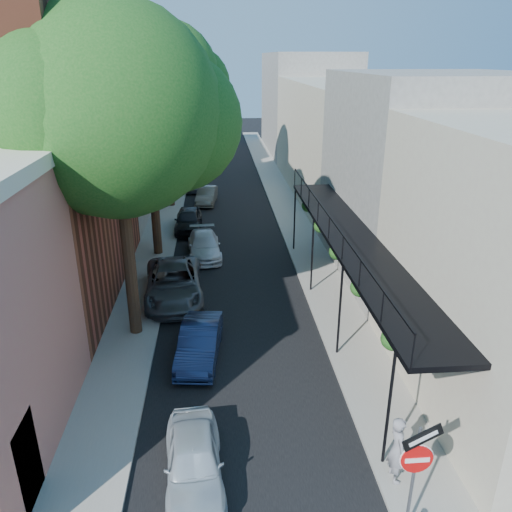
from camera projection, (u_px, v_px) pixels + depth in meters
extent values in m
cube|color=black|center=(226.00, 194.00, 37.34)|extent=(6.00, 64.00, 0.01)
cube|color=gray|center=(172.00, 195.00, 37.02)|extent=(2.00, 64.00, 0.12)
cube|color=gray|center=(279.00, 193.00, 37.61)|extent=(2.00, 64.00, 0.12)
cube|color=beige|center=(27.00, 463.00, 11.07)|extent=(0.10, 1.20, 2.20)
cube|color=gray|center=(101.00, 101.00, 19.19)|extent=(0.06, 7.00, 4.00)
cube|color=gray|center=(83.00, 144.00, 31.31)|extent=(8.00, 12.00, 9.00)
cube|color=#BDB79C|center=(120.00, 113.00, 44.08)|extent=(8.00, 16.00, 10.00)
cube|color=#B4705C|center=(142.00, 109.00, 57.41)|extent=(8.00, 12.00, 8.00)
cube|color=gray|center=(432.00, 178.00, 22.45)|extent=(8.00, 10.00, 9.00)
cube|color=#BDB79C|center=(348.00, 139.00, 36.52)|extent=(8.00, 20.00, 8.00)
cube|color=gray|center=(306.00, 103.00, 52.81)|extent=(8.00, 16.00, 10.00)
cube|color=black|center=(354.00, 240.00, 17.84)|extent=(2.00, 16.00, 0.15)
cube|color=black|center=(330.00, 217.00, 17.44)|extent=(0.05, 16.00, 0.05)
cylinder|color=black|center=(389.00, 406.00, 11.92)|extent=(0.08, 0.08, 3.40)
cylinder|color=black|center=(295.00, 218.00, 25.80)|extent=(0.08, 0.08, 3.40)
sphere|color=#154A15|center=(393.00, 339.00, 12.41)|extent=(0.60, 0.60, 0.60)
sphere|color=#154A15|center=(337.00, 252.00, 17.96)|extent=(0.60, 0.60, 0.60)
sphere|color=#154A15|center=(308.00, 206.00, 23.51)|extent=(0.60, 0.60, 0.60)
cylinder|color=#595B60|center=(412.00, 484.00, 10.19)|extent=(0.07, 0.07, 2.90)
cylinder|color=red|center=(417.00, 459.00, 9.90)|extent=(0.66, 0.04, 0.66)
cube|color=white|center=(417.00, 460.00, 9.87)|extent=(0.50, 0.02, 0.10)
cylinder|color=white|center=(416.00, 459.00, 9.91)|extent=(0.70, 0.02, 0.70)
cube|color=black|center=(423.00, 438.00, 9.69)|extent=(0.89, 0.15, 0.58)
cube|color=white|center=(424.00, 439.00, 9.66)|extent=(0.60, 0.10, 0.31)
cylinder|color=#331F14|center=(128.00, 246.00, 17.25)|extent=(0.44, 0.44, 7.00)
sphere|color=#154A15|center=(114.00, 111.00, 15.57)|extent=(6.80, 6.80, 6.80)
sphere|color=#154A15|center=(172.00, 122.00, 16.83)|extent=(4.76, 4.76, 4.76)
cylinder|color=#331F14|center=(154.00, 196.00, 24.78)|extent=(0.44, 0.44, 6.30)
sphere|color=#154A15|center=(147.00, 112.00, 23.28)|extent=(6.00, 6.00, 6.00)
sphere|color=#154A15|center=(181.00, 120.00, 24.41)|extent=(4.20, 4.20, 4.20)
cylinder|color=#331F14|center=(168.00, 153.00, 32.92)|extent=(0.44, 0.44, 7.35)
sphere|color=#154A15|center=(163.00, 77.00, 31.17)|extent=(7.00, 7.00, 7.00)
sphere|color=#154A15|center=(193.00, 85.00, 32.45)|extent=(4.90, 4.90, 4.90)
imported|color=#B3BEC6|center=(194.00, 460.00, 11.95)|extent=(1.63, 3.53, 1.17)
imported|color=#162247|center=(200.00, 342.00, 16.85)|extent=(1.64, 3.75, 1.20)
imported|color=#4C4E53|center=(174.00, 283.00, 21.03)|extent=(2.73, 5.23, 1.41)
imported|color=silver|center=(204.00, 245.00, 25.61)|extent=(1.89, 4.03, 1.14)
imported|color=black|center=(188.00, 220.00, 29.36)|extent=(1.54, 3.81, 1.30)
imported|color=#645F54|center=(207.00, 195.00, 34.81)|extent=(1.60, 3.63, 1.16)
imported|color=#8E94A0|center=(192.00, 181.00, 38.64)|extent=(2.35, 4.51, 1.21)
imported|color=gray|center=(397.00, 449.00, 11.73)|extent=(0.44, 0.66, 1.76)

